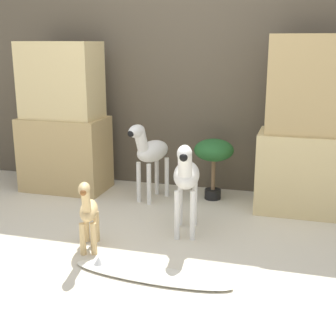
{
  "coord_description": "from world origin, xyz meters",
  "views": [
    {
      "loc": [
        0.98,
        -2.52,
        1.32
      ],
      "look_at": [
        0.03,
        0.8,
        0.37
      ],
      "focal_mm": 50.0,
      "sensor_mm": 36.0,
      "label": 1
    }
  ],
  "objects_px": {
    "giraffe_figurine": "(88,212)",
    "surfboard": "(149,274)",
    "potted_palm_front": "(214,154)",
    "zebra_right": "(186,176)",
    "zebra_left": "(150,151)"
  },
  "relations": [
    {
      "from": "zebra_right",
      "to": "potted_palm_front",
      "type": "xyz_separation_m",
      "value": [
        0.04,
        0.81,
        -0.03
      ]
    },
    {
      "from": "zebra_right",
      "to": "surfboard",
      "type": "xyz_separation_m",
      "value": [
        -0.05,
        -0.65,
        -0.41
      ]
    },
    {
      "from": "surfboard",
      "to": "potted_palm_front",
      "type": "bearing_deg",
      "value": 86.28
    },
    {
      "from": "zebra_left",
      "to": "surfboard",
      "type": "xyz_separation_m",
      "value": [
        0.41,
        -1.28,
        -0.41
      ]
    },
    {
      "from": "zebra_left",
      "to": "potted_palm_front",
      "type": "bearing_deg",
      "value": 20.15
    },
    {
      "from": "giraffe_figurine",
      "to": "potted_palm_front",
      "type": "height_order",
      "value": "potted_palm_front"
    },
    {
      "from": "giraffe_figurine",
      "to": "zebra_right",
      "type": "bearing_deg",
      "value": 38.02
    },
    {
      "from": "zebra_right",
      "to": "potted_palm_front",
      "type": "bearing_deg",
      "value": 87.09
    },
    {
      "from": "surfboard",
      "to": "giraffe_figurine",
      "type": "bearing_deg",
      "value": 154.18
    },
    {
      "from": "zebra_right",
      "to": "zebra_left",
      "type": "xyz_separation_m",
      "value": [
        -0.46,
        0.62,
        0.0
      ]
    },
    {
      "from": "giraffe_figurine",
      "to": "surfboard",
      "type": "relative_size",
      "value": 0.52
    },
    {
      "from": "zebra_left",
      "to": "giraffe_figurine",
      "type": "bearing_deg",
      "value": -94.1
    },
    {
      "from": "zebra_left",
      "to": "potted_palm_front",
      "type": "height_order",
      "value": "zebra_left"
    },
    {
      "from": "giraffe_figurine",
      "to": "surfboard",
      "type": "xyz_separation_m",
      "value": [
        0.48,
        -0.23,
        -0.25
      ]
    },
    {
      "from": "potted_palm_front",
      "to": "surfboard",
      "type": "relative_size",
      "value": 0.54
    }
  ]
}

